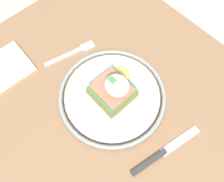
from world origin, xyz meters
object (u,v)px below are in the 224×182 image
knife (161,154)px  napkin (3,69)px  fork (73,53)px  plate (112,96)px  sandwich (113,89)px

knife → napkin: same height
napkin → fork: bearing=63.4°
plate → napkin: (-0.25, -0.16, -0.00)m
fork → knife: bearing=-3.8°
sandwich → napkin: (-0.25, -0.16, -0.04)m
plate → sandwich: size_ratio=2.19×
fork → knife: size_ratio=0.78×
knife → napkin: bearing=-161.5°
plate → knife: (0.18, -0.01, -0.01)m
plate → knife: 0.18m
plate → napkin: 0.30m
plate → napkin: bearing=-147.9°
fork → knife: 0.35m
fork → napkin: size_ratio=1.08×
sandwich → knife: size_ratio=0.65×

